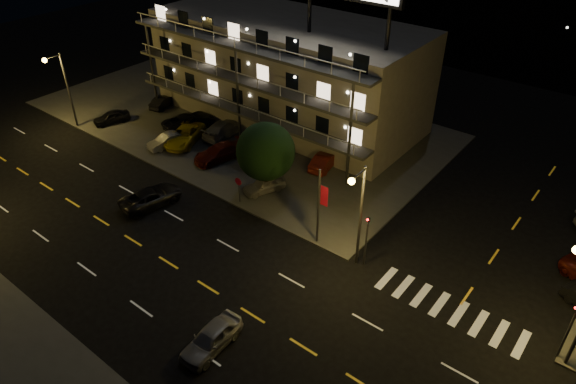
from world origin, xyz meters
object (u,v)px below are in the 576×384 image
Objects in this scene: tree at (265,153)px; lot_car_4 at (264,185)px; road_car_west at (151,197)px; lot_car_2 at (185,135)px; road_car_east at (211,338)px; lot_car_7 at (224,129)px.

lot_car_4 is (-0.16, -0.07, -3.15)m from tree.
road_car_west is (-6.18, -7.08, -0.05)m from lot_car_4.
tree is 12.50m from lot_car_2.
lot_car_4 is at bearing -121.42° from road_car_west.
tree reaches higher than road_car_east.
road_car_west is (-14.33, 7.29, -0.01)m from road_car_east.
lot_car_2 is 10.51m from road_car_west.
road_car_east is (20.01, -16.13, -0.18)m from lot_car_2.
road_car_east is at bearing -60.73° from lot_car_2.
tree is 10.07m from road_car_west.
lot_car_4 is 16.52m from road_car_east.
lot_car_7 reaches higher than lot_car_4.
lot_car_7 is 12.86m from road_car_west.
road_car_west is at bearing -131.58° from tree.
lot_car_2 is 1.03× the size of lot_car_7.
tree is 1.74× the size of lot_car_4.
lot_car_7 is (-9.86, 5.24, 0.15)m from lot_car_4.
road_car_west is at bearing -107.73° from lot_car_4.
lot_car_7 is at bearing 129.22° from road_car_east.
lot_car_4 is at bearing 116.23° from road_car_east.
road_car_east is (18.01, -19.61, -0.19)m from lot_car_7.
road_car_east is at bearing -37.03° from lot_car_4.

